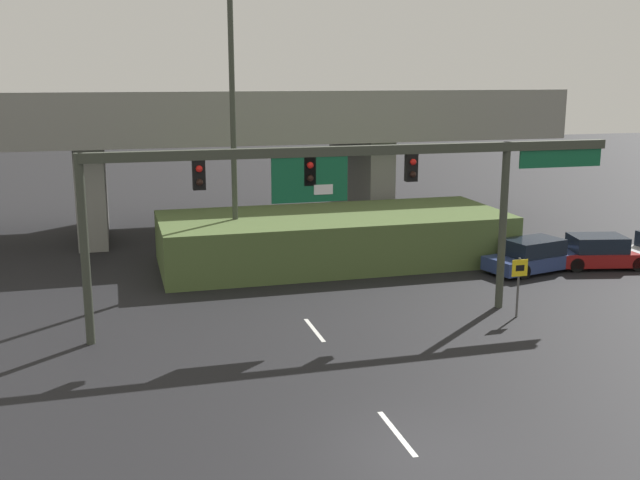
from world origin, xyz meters
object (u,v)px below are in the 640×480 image
at_px(speed_limit_sign, 519,279).
at_px(signal_gantry, 349,178).
at_px(highway_light_pole_near, 232,100).
at_px(parked_sedan_near_right, 535,256).
at_px(parked_sedan_mid_right, 599,252).

bearing_deg(speed_limit_sign, signal_gantry, 168.29).
xyz_separation_m(signal_gantry, speed_limit_sign, (5.92, -1.23, -3.62)).
bearing_deg(highway_light_pole_near, signal_gantry, -72.33).
distance_m(signal_gantry, highway_light_pole_near, 8.91).
xyz_separation_m(speed_limit_sign, highway_light_pole_near, (-8.53, 9.42, 5.96)).
bearing_deg(speed_limit_sign, parked_sedan_near_right, 54.03).
height_order(signal_gantry, highway_light_pole_near, highway_light_pole_near).
relative_size(signal_gantry, parked_sedan_near_right, 3.74).
relative_size(highway_light_pole_near, parked_sedan_mid_right, 2.94).
xyz_separation_m(signal_gantry, highway_light_pole_near, (-2.61, 8.19, 2.34)).
xyz_separation_m(signal_gantry, parked_sedan_near_right, (9.94, 4.31, -4.37)).
distance_m(speed_limit_sign, parked_sedan_near_right, 6.89).
bearing_deg(highway_light_pole_near, parked_sedan_mid_right, -14.37).
height_order(highway_light_pole_near, parked_sedan_near_right, highway_light_pole_near).
height_order(signal_gantry, parked_sedan_near_right, signal_gantry).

